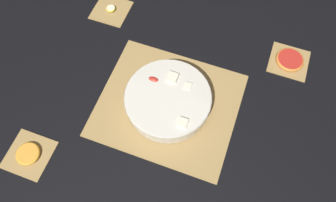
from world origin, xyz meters
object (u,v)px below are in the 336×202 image
(banana_coin_single, at_px, (111,8))
(grapefruit_slice, at_px, (290,60))
(orange_slice_whole, at_px, (28,154))
(fruit_salad_bowl, at_px, (168,100))

(banana_coin_single, bearing_deg, grapefruit_slice, 180.00)
(orange_slice_whole, height_order, banana_coin_single, orange_slice_whole)
(fruit_salad_bowl, height_order, banana_coin_single, fruit_salad_bowl)
(orange_slice_whole, xyz_separation_m, banana_coin_single, (0.00, -0.57, -0.00))
(orange_slice_whole, relative_size, banana_coin_single, 2.06)
(orange_slice_whole, bearing_deg, grapefruit_slice, -138.37)
(grapefruit_slice, bearing_deg, banana_coin_single, -0.00)
(fruit_salad_bowl, relative_size, orange_slice_whole, 3.79)
(banana_coin_single, distance_m, grapefruit_slice, 0.64)
(fruit_salad_bowl, bearing_deg, banana_coin_single, -41.63)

